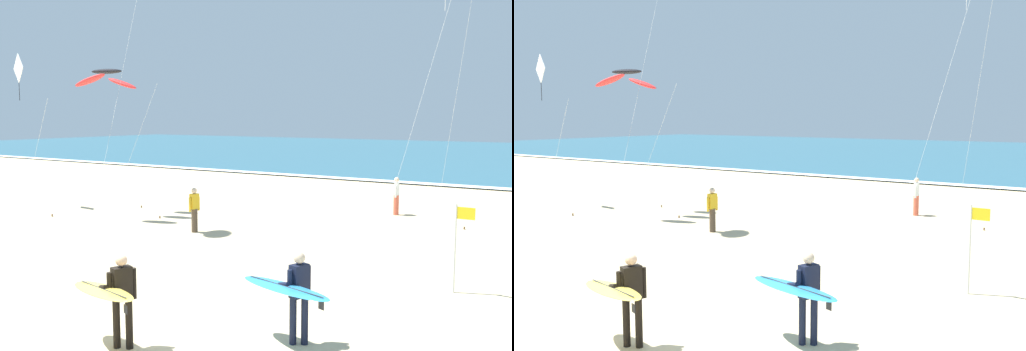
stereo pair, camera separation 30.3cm
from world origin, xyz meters
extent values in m
plane|color=#D1BA8E|center=(0.00, 0.00, 0.00)|extent=(160.00, 160.00, 0.00)
cube|color=white|center=(0.00, 26.88, 0.09)|extent=(160.00, 1.16, 0.01)
cylinder|color=black|center=(0.21, 0.08, 0.44)|extent=(0.13, 0.13, 0.88)
cylinder|color=black|center=(0.43, 0.18, 0.44)|extent=(0.13, 0.13, 0.88)
cube|color=black|center=(0.32, 0.13, 1.18)|extent=(0.30, 0.39, 0.60)
cube|color=yellow|center=(0.22, 0.16, 1.22)|extent=(0.08, 0.19, 0.32)
sphere|color=tan|center=(0.32, 0.13, 1.60)|extent=(0.21, 0.21, 0.21)
cylinder|color=black|center=(0.25, -0.09, 1.29)|extent=(0.09, 0.09, 0.26)
cylinder|color=black|center=(0.16, -0.15, 1.16)|extent=(0.26, 0.16, 0.14)
cylinder|color=black|center=(0.40, 0.35, 1.14)|extent=(0.09, 0.09, 0.56)
ellipsoid|color=#EFD14C|center=(0.20, -0.21, 1.12)|extent=(2.27, 1.24, 0.28)
cube|color=#333333|center=(0.20, -0.21, 1.16)|extent=(1.84, 0.66, 0.19)
cube|color=#262628|center=(1.08, -0.52, 1.05)|extent=(0.12, 0.05, 0.14)
cylinder|color=black|center=(2.77, 1.93, 0.44)|extent=(0.13, 0.13, 0.88)
cylinder|color=black|center=(2.95, 2.04, 0.44)|extent=(0.13, 0.13, 0.88)
cube|color=black|center=(2.86, 1.98, 1.18)|extent=(0.30, 0.39, 0.60)
cube|color=red|center=(2.76, 2.01, 1.22)|extent=(0.07, 0.19, 0.32)
sphere|color=beige|center=(2.86, 1.98, 1.60)|extent=(0.21, 0.21, 0.21)
cylinder|color=black|center=(2.79, 1.76, 1.29)|extent=(0.09, 0.09, 0.26)
cylinder|color=black|center=(2.71, 1.69, 1.16)|extent=(0.26, 0.15, 0.14)
cylinder|color=black|center=(2.93, 2.20, 1.14)|extent=(0.09, 0.09, 0.56)
ellipsoid|color=#3399D8|center=(2.75, 1.64, 1.12)|extent=(2.21, 1.17, 0.15)
cube|color=#333333|center=(2.75, 1.64, 1.16)|extent=(1.81, 0.61, 0.08)
cube|color=#262628|center=(3.61, 1.36, 1.05)|extent=(0.12, 0.05, 0.14)
cylinder|color=silver|center=(-9.45, 9.20, 4.64)|extent=(1.87, 4.43, 9.08)
cylinder|color=brown|center=(-10.38, 11.41, 0.05)|extent=(0.06, 0.06, 0.10)
cylinder|color=white|center=(0.92, 18.56, 9.05)|extent=(0.02, 0.02, 0.78)
cylinder|color=silver|center=(1.70, 17.52, 4.38)|extent=(1.57, 2.09, 8.56)
cylinder|color=brown|center=(2.47, 16.48, 0.05)|extent=(0.06, 0.06, 0.10)
cube|color=white|center=(-15.26, 8.82, 6.27)|extent=(1.25, 0.41, 1.30)
cylinder|color=black|center=(-15.26, 8.82, 5.22)|extent=(0.02, 0.02, 0.80)
cylinder|color=silver|center=(-13.57, 8.31, 2.46)|extent=(3.40, 1.05, 4.73)
cylinder|color=brown|center=(-11.87, 7.79, 0.05)|extent=(0.06, 0.06, 0.10)
ellipsoid|color=red|center=(-10.40, 10.45, 5.52)|extent=(1.49, 0.84, 0.63)
ellipsoid|color=black|center=(-10.14, 9.36, 5.94)|extent=(1.49, 0.84, 0.20)
ellipsoid|color=red|center=(-9.88, 8.27, 5.52)|extent=(1.49, 0.84, 0.63)
cylinder|color=silver|center=(-9.00, 9.63, 2.76)|extent=(2.28, 0.56, 5.32)
cylinder|color=brown|center=(-7.87, 9.91, 0.05)|extent=(0.06, 0.06, 0.10)
cylinder|color=silver|center=(2.03, 12.58, 5.59)|extent=(1.94, 3.51, 10.98)
cylinder|color=brown|center=(3.00, 14.33, 0.05)|extent=(0.06, 0.06, 0.10)
cylinder|color=#D8593F|center=(-0.11, 15.90, 0.42)|extent=(0.22, 0.22, 0.84)
cube|color=white|center=(-0.11, 15.90, 1.11)|extent=(0.23, 0.35, 0.54)
sphere|color=beige|center=(-0.11, 15.90, 1.49)|extent=(0.20, 0.20, 0.20)
cylinder|color=white|center=(-0.15, 16.11, 1.01)|extent=(0.08, 0.08, 0.50)
cylinder|color=white|center=(-0.08, 15.70, 1.01)|extent=(0.08, 0.08, 0.50)
cylinder|color=#4C3D2D|center=(-4.97, 8.58, 0.42)|extent=(0.22, 0.22, 0.84)
cube|color=gold|center=(-4.97, 8.58, 1.11)|extent=(0.22, 0.34, 0.54)
sphere|color=beige|center=(-4.97, 8.58, 1.49)|extent=(0.20, 0.20, 0.20)
cylinder|color=gold|center=(-5.00, 8.37, 1.01)|extent=(0.08, 0.08, 0.50)
cylinder|color=gold|center=(-4.94, 8.79, 1.01)|extent=(0.08, 0.08, 0.50)
cylinder|color=silver|center=(4.47, 6.57, 1.05)|extent=(0.05, 0.05, 2.10)
cube|color=yellow|center=(4.69, 6.57, 1.90)|extent=(0.40, 0.02, 0.28)
camera|label=1|loc=(7.50, -6.56, 4.11)|focal=39.00mm
camera|label=2|loc=(7.75, -6.40, 4.11)|focal=39.00mm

